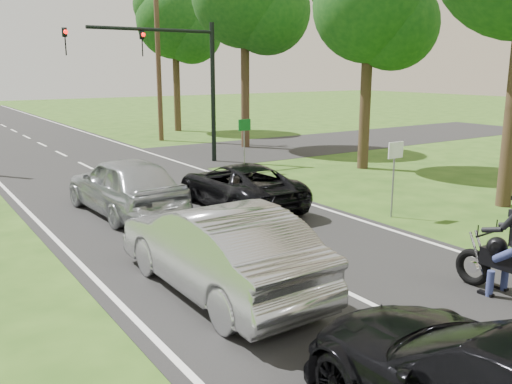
% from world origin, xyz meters
% --- Properties ---
extents(ground, '(140.00, 140.00, 0.00)m').
position_xyz_m(ground, '(0.00, 0.00, 0.00)').
color(ground, '#274814').
rests_on(ground, ground).
extents(road, '(8.00, 100.00, 0.01)m').
position_xyz_m(road, '(0.00, 10.00, 0.01)').
color(road, black).
rests_on(road, ground).
extents(cross_road, '(60.00, 7.00, 0.01)m').
position_xyz_m(cross_road, '(0.00, 16.00, 0.01)').
color(cross_road, black).
rests_on(cross_road, ground).
extents(dark_suv, '(2.37, 4.85, 1.33)m').
position_xyz_m(dark_suv, '(1.72, 6.29, 0.68)').
color(dark_suv, black).
rests_on(dark_suv, road).
extents(silver_sedan, '(1.84, 5.11, 1.67)m').
position_xyz_m(silver_sedan, '(-1.95, 1.18, 0.85)').
color(silver_sedan, '#A5A6AA').
rests_on(silver_sedan, road).
extents(silver_suv, '(2.25, 5.00, 1.67)m').
position_xyz_m(silver_suv, '(-1.37, 7.50, 0.85)').
color(silver_suv, '#A9ADB1').
rests_on(silver_suv, road).
extents(traffic_signal, '(6.38, 0.44, 6.00)m').
position_xyz_m(traffic_signal, '(3.34, 14.00, 4.14)').
color(traffic_signal, black).
rests_on(traffic_signal, ground).
extents(utility_pole_far, '(1.60, 0.28, 10.00)m').
position_xyz_m(utility_pole_far, '(6.20, 22.00, 5.08)').
color(utility_pole_far, brown).
rests_on(utility_pole_far, ground).
extents(sign_white, '(0.55, 0.07, 2.12)m').
position_xyz_m(sign_white, '(4.70, 2.98, 1.60)').
color(sign_white, slate).
rests_on(sign_white, ground).
extents(sign_green, '(0.55, 0.07, 2.12)m').
position_xyz_m(sign_green, '(4.90, 10.98, 1.60)').
color(sign_green, slate).
rests_on(sign_green, ground).
extents(tree_row_c, '(4.80, 4.65, 8.76)m').
position_xyz_m(tree_row_c, '(9.75, 8.80, 6.23)').
color(tree_row_c, '#332316').
rests_on(tree_row_c, ground).
extents(tree_row_d, '(5.76, 5.58, 10.45)m').
position_xyz_m(tree_row_d, '(9.10, 16.76, 7.43)').
color(tree_row_d, '#332316').
rests_on(tree_row_d, ground).
extents(tree_row_e, '(5.28, 5.12, 9.61)m').
position_xyz_m(tree_row_e, '(9.48, 25.78, 6.83)').
color(tree_row_e, '#332316').
rests_on(tree_row_e, ground).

